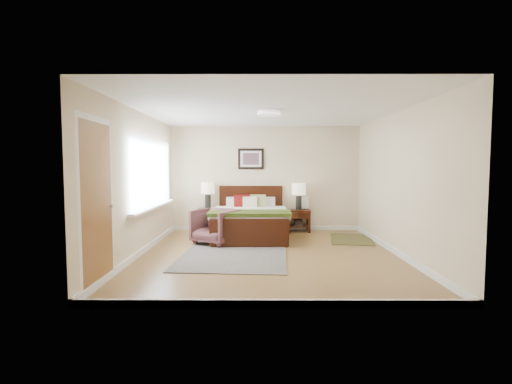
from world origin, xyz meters
TOP-DOWN VIEW (x-y plane):
  - floor at (0.00, 0.00)m, footprint 5.00×5.00m
  - back_wall at (0.00, 2.50)m, footprint 4.50×0.04m
  - front_wall at (0.00, -2.50)m, footprint 4.50×0.04m
  - left_wall at (-2.25, 0.00)m, footprint 0.04×5.00m
  - right_wall at (2.25, 0.00)m, footprint 0.04×5.00m
  - ceiling at (0.00, 0.00)m, footprint 4.50×5.00m
  - window at (-2.20, 0.70)m, footprint 0.11×2.72m
  - door at (-2.23, -1.75)m, footprint 0.06×1.00m
  - ceil_fixture at (0.00, 0.00)m, footprint 0.44×0.44m
  - bed at (-0.35, 1.53)m, footprint 1.63×1.97m
  - wall_art at (-0.35, 2.47)m, footprint 0.62×0.05m
  - nightstand_left at (-1.36, 2.25)m, footprint 0.46×0.42m
  - nightstand_right at (0.78, 2.26)m, footprint 0.53×0.40m
  - lamp_left at (-1.36, 2.27)m, footprint 0.32×0.32m
  - lamp_right at (0.78, 2.27)m, footprint 0.32×0.32m
  - armchair at (-1.04, 0.90)m, footprint 1.03×1.03m
  - rug_persian at (-0.59, 0.05)m, footprint 1.95×2.64m
  - rug_navy at (1.80, 1.35)m, footprint 1.06×1.40m

SIDE VIEW (x-z plane):
  - floor at x=0.00m, z-range 0.00..0.00m
  - rug_persian at x=-0.59m, z-range 0.00..0.01m
  - rug_navy at x=1.80m, z-range 0.00..0.01m
  - nightstand_right at x=0.78m, z-range 0.07..0.59m
  - armchair at x=-1.04m, z-range 0.00..0.70m
  - nightstand_left at x=-1.36m, z-range 0.16..0.71m
  - bed at x=-0.35m, z-range -0.04..1.02m
  - lamp_right at x=0.78m, z-range 0.64..1.25m
  - lamp_left at x=-1.36m, z-range 0.67..1.28m
  - door at x=-2.23m, z-range -0.02..2.16m
  - back_wall at x=0.00m, z-range 0.00..2.50m
  - front_wall at x=0.00m, z-range 0.00..2.50m
  - left_wall at x=-2.25m, z-range 0.00..2.50m
  - right_wall at x=2.25m, z-range 0.00..2.50m
  - window at x=-2.20m, z-range 0.72..2.04m
  - wall_art at x=-0.35m, z-range 1.47..1.97m
  - ceil_fixture at x=0.00m, z-range 2.43..2.50m
  - ceiling at x=0.00m, z-range 2.49..2.51m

